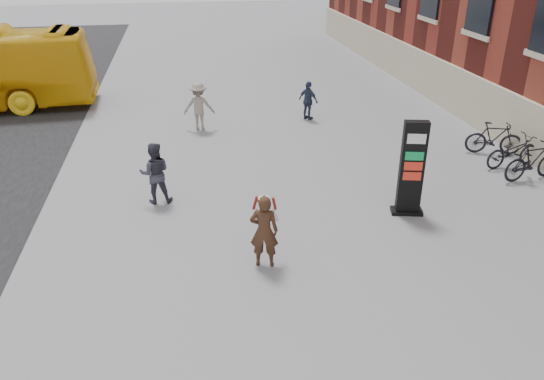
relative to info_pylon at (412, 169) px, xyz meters
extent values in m
plane|color=#9E9EA3|center=(-4.26, -1.03, -1.22)|extent=(100.00, 100.00, 0.00)
cube|color=beige|center=(5.18, 4.97, -0.32)|extent=(0.18, 44.00, 1.80)
cube|color=black|center=(0.00, 0.00, 0.00)|extent=(0.63, 0.38, 2.45)
cube|color=black|center=(0.00, 0.00, -1.18)|extent=(0.85, 0.57, 0.10)
cube|color=white|center=(0.00, 0.00, 0.84)|extent=(0.49, 0.37, 0.25)
cube|color=#0C733A|center=(0.00, 0.00, 0.39)|extent=(0.49, 0.37, 0.22)
cube|color=#AD2315|center=(0.00, 0.00, 0.13)|extent=(0.49, 0.37, 0.22)
cube|color=#AD2315|center=(0.00, 0.00, -0.14)|extent=(0.49, 0.37, 0.22)
imported|color=black|center=(-3.96, -1.72, -0.40)|extent=(0.68, 0.52, 1.66)
cylinder|color=white|center=(-3.96, -1.72, 0.36)|extent=(0.23, 0.23, 0.06)
cone|color=white|center=(-3.71, -1.53, -0.10)|extent=(0.26, 0.24, 0.40)
cylinder|color=maroon|center=(-3.71, -1.53, 0.14)|extent=(0.15, 0.13, 0.34)
cone|color=white|center=(-4.10, -1.44, -0.10)|extent=(0.24, 0.27, 0.40)
cylinder|color=maroon|center=(-4.10, -1.44, 0.14)|extent=(0.13, 0.15, 0.34)
imported|color=#31313D|center=(-6.29, 1.73, -0.40)|extent=(0.81, 0.63, 1.66)
imported|color=gray|center=(-4.89, 7.45, -0.36)|extent=(1.19, 0.78, 1.73)
imported|color=#2B354C|center=(-0.73, 7.91, -0.49)|extent=(0.82, 0.89, 1.47)
imported|color=black|center=(4.34, 1.35, -0.65)|extent=(1.97, 0.83, 1.15)
imported|color=black|center=(4.34, 2.34, -0.74)|extent=(1.95, 0.96, 0.98)
imported|color=black|center=(4.34, 3.40, -0.69)|extent=(1.84, 1.04, 1.06)
camera|label=1|loc=(-5.42, -11.22, 5.19)|focal=35.00mm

